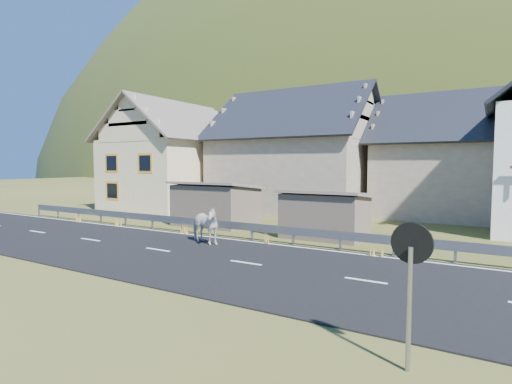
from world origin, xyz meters
The scene contains 13 objects.
ground centered at (0.00, 0.00, 0.00)m, with size 160.00×160.00×0.00m, color #353F15.
road centered at (0.00, 0.00, 0.02)m, with size 60.00×7.00×0.04m, color black.
lane_markings centered at (0.00, 0.00, 0.04)m, with size 60.00×6.60×0.01m, color silver.
guardrail centered at (0.00, 3.68, 0.56)m, with size 28.10×0.09×0.75m.
shed_left centered at (-2.00, 6.50, 1.10)m, with size 4.30×3.30×2.40m, color #685A4C.
shed_right centered at (4.50, 6.00, 1.00)m, with size 3.80×2.90×2.20m, color #685A4C.
house_cream centered at (-10.00, 12.00, 4.36)m, with size 7.80×9.80×8.30m.
house_stone_a centered at (-1.00, 15.00, 4.63)m, with size 10.80×9.80×8.90m.
house_stone_b centered at (9.00, 17.00, 4.24)m, with size 9.80×8.80×8.10m.
mountain centered at (5.00, 180.00, -20.00)m, with size 440.00×280.00×260.00m, color #22310D.
conifer_patch centered at (-55.00, 110.00, 6.00)m, with size 76.00×50.00×28.00m, color black.
horse centered at (0.77, 1.85, 0.83)m, with size 1.87×0.85×1.58m, color silver.
traffic_mirror centered at (9.91, -4.45, 1.77)m, with size 0.67×0.22×2.41m.
Camera 1 is at (10.97, -11.09, 3.33)m, focal length 28.00 mm.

